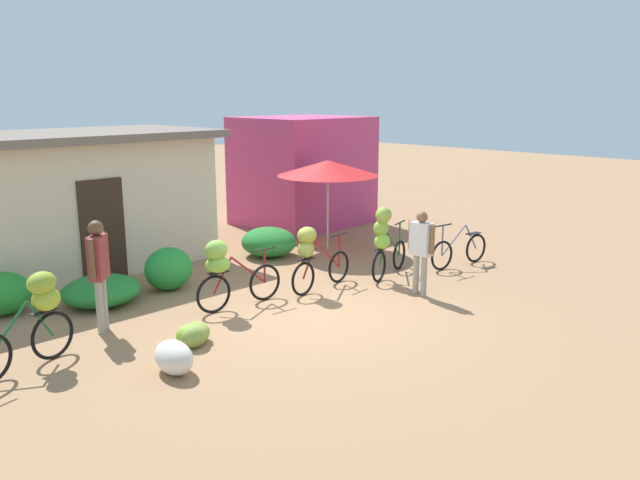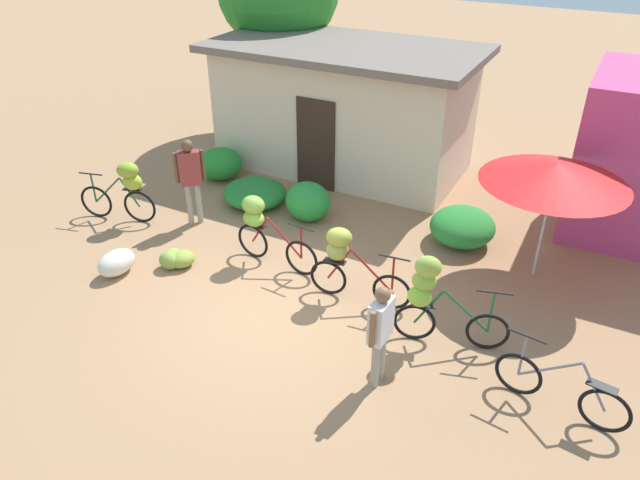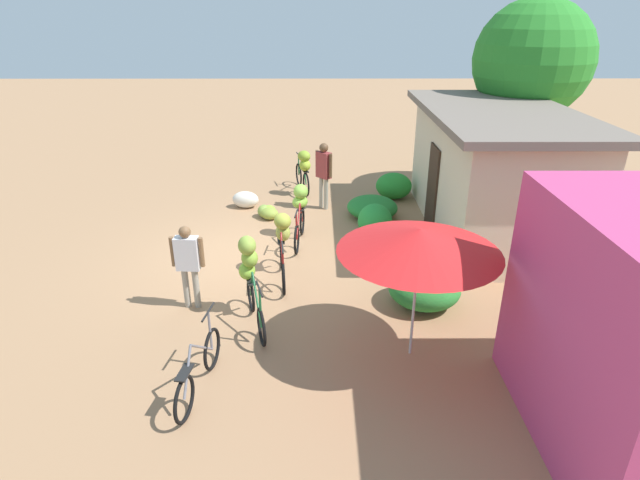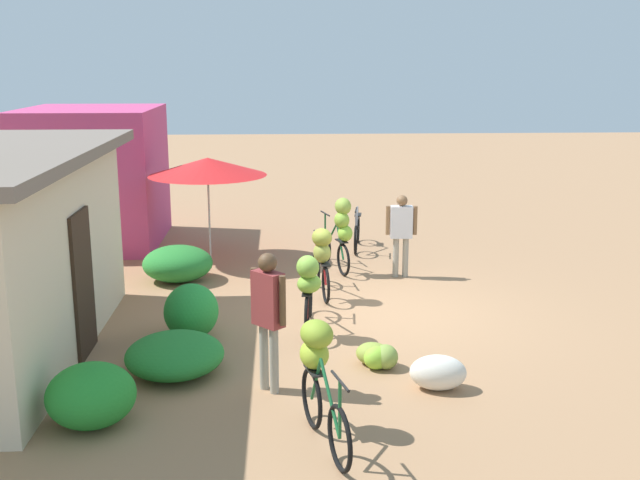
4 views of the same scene
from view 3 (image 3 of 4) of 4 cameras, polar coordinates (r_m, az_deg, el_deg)
ground_plane at (r=11.21m, az=-8.27°, el=-1.69°), size 60.00×60.00×0.00m
building_low at (r=12.64m, az=18.60°, el=7.28°), size 5.94×3.20×2.82m
tree_behind_building at (r=15.18m, az=22.47°, el=17.87°), size 3.06×3.06×5.16m
hedge_bush_front_left at (r=14.51m, az=8.16°, el=5.96°), size 0.98×0.99×0.71m
hedge_bush_front_right at (r=13.14m, az=5.80°, el=3.63°), size 1.35×1.28×0.50m
hedge_bush_mid at (r=11.87m, az=6.10°, el=2.07°), size 0.91×0.79×0.80m
hedge_bush_by_door at (r=9.36m, az=11.47°, el=-5.28°), size 1.20×1.28×0.65m
market_umbrella at (r=7.31m, az=10.96°, el=-0.05°), size 2.33×2.33×2.09m
bicycle_leftmost at (r=14.62m, az=-1.82°, el=8.02°), size 1.59×0.54×1.28m
bicycle_near_pile at (r=11.65m, az=-2.22°, el=3.56°), size 1.70×0.47×1.24m
bicycle_center_loaded at (r=10.04m, az=-4.16°, el=0.00°), size 1.69×0.41×1.24m
bicycle_by_shop at (r=8.65m, az=-7.72°, el=-3.65°), size 1.61×0.58×1.47m
bicycle_rightmost at (r=7.45m, az=-13.25°, el=-13.86°), size 1.69×0.31×0.97m
banana_pile_on_ground at (r=13.10m, az=-5.83°, el=3.09°), size 0.69×0.63×0.32m
produce_sack at (r=13.84m, az=-8.24°, el=4.46°), size 0.52×0.75×0.44m
person_vendor at (r=13.38m, az=0.41°, el=7.87°), size 0.44×0.42×1.75m
person_bystander at (r=9.11m, az=-14.41°, el=-2.05°), size 0.22×0.58×1.55m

